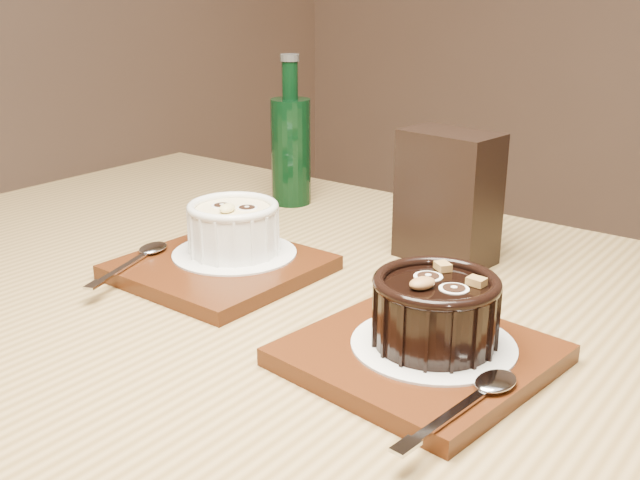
{
  "coord_description": "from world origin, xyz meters",
  "views": [
    {
      "loc": [
        0.21,
        -0.31,
        1.04
      ],
      "look_at": [
        -0.18,
        0.19,
        0.81
      ],
      "focal_mm": 42.0,
      "sensor_mm": 36.0,
      "label": 1
    }
  ],
  "objects_px": {
    "condiment_stand": "(448,197)",
    "green_bottle": "(291,147)",
    "tray_right": "(419,355)",
    "ramekin_dark": "(435,308)",
    "ramekin_white": "(233,226)",
    "table": "(306,404)",
    "tray_left": "(220,267)"
  },
  "relations": [
    {
      "from": "table",
      "to": "tray_left",
      "type": "xyz_separation_m",
      "value": [
        -0.13,
        0.03,
        0.1
      ]
    },
    {
      "from": "tray_left",
      "to": "ramekin_white",
      "type": "relative_size",
      "value": 1.9
    },
    {
      "from": "tray_left",
      "to": "green_bottle",
      "type": "height_order",
      "value": "green_bottle"
    },
    {
      "from": "tray_right",
      "to": "condiment_stand",
      "type": "xyz_separation_m",
      "value": [
        -0.1,
        0.22,
        0.06
      ]
    },
    {
      "from": "table",
      "to": "ramekin_dark",
      "type": "distance_m",
      "value": 0.19
    },
    {
      "from": "table",
      "to": "green_bottle",
      "type": "distance_m",
      "value": 0.4
    },
    {
      "from": "condiment_stand",
      "to": "ramekin_dark",
      "type": "bearing_deg",
      "value": -63.45
    },
    {
      "from": "table",
      "to": "ramekin_white",
      "type": "relative_size",
      "value": 12.72
    },
    {
      "from": "tray_right",
      "to": "green_bottle",
      "type": "height_order",
      "value": "green_bottle"
    },
    {
      "from": "ramekin_dark",
      "to": "green_bottle",
      "type": "xyz_separation_m",
      "value": [
        -0.38,
        0.28,
        0.03
      ]
    },
    {
      "from": "ramekin_white",
      "to": "ramekin_dark",
      "type": "xyz_separation_m",
      "value": [
        0.27,
        -0.06,
        0.0
      ]
    },
    {
      "from": "condiment_stand",
      "to": "tray_left",
      "type": "bearing_deg",
      "value": -131.78
    },
    {
      "from": "condiment_stand",
      "to": "green_bottle",
      "type": "bearing_deg",
      "value": 166.18
    },
    {
      "from": "ramekin_white",
      "to": "condiment_stand",
      "type": "bearing_deg",
      "value": 23.35
    },
    {
      "from": "ramekin_white",
      "to": "green_bottle",
      "type": "bearing_deg",
      "value": 95.49
    },
    {
      "from": "green_bottle",
      "to": "ramekin_white",
      "type": "bearing_deg",
      "value": -64.07
    },
    {
      "from": "ramekin_white",
      "to": "tray_right",
      "type": "relative_size",
      "value": 0.53
    },
    {
      "from": "tray_left",
      "to": "ramekin_white",
      "type": "xyz_separation_m",
      "value": [
        -0.0,
        0.02,
        0.04
      ]
    },
    {
      "from": "tray_right",
      "to": "ramekin_white",
      "type": "bearing_deg",
      "value": 166.26
    },
    {
      "from": "condiment_stand",
      "to": "green_bottle",
      "type": "distance_m",
      "value": 0.28
    },
    {
      "from": "ramekin_dark",
      "to": "ramekin_white",
      "type": "bearing_deg",
      "value": -172.62
    },
    {
      "from": "tray_right",
      "to": "condiment_stand",
      "type": "relative_size",
      "value": 1.29
    },
    {
      "from": "ramekin_white",
      "to": "condiment_stand",
      "type": "height_order",
      "value": "condiment_stand"
    },
    {
      "from": "tray_left",
      "to": "ramekin_dark",
      "type": "xyz_separation_m",
      "value": [
        0.27,
        -0.03,
        0.04
      ]
    },
    {
      "from": "tray_right",
      "to": "green_bottle",
      "type": "bearing_deg",
      "value": 142.18
    },
    {
      "from": "tray_right",
      "to": "ramekin_dark",
      "type": "relative_size",
      "value": 1.82
    },
    {
      "from": "tray_right",
      "to": "ramekin_dark",
      "type": "xyz_separation_m",
      "value": [
        0.01,
        0.01,
        0.04
      ]
    },
    {
      "from": "ramekin_white",
      "to": "table",
      "type": "bearing_deg",
      "value": -40.45
    },
    {
      "from": "condiment_stand",
      "to": "green_bottle",
      "type": "relative_size",
      "value": 0.71
    },
    {
      "from": "tray_right",
      "to": "condiment_stand",
      "type": "bearing_deg",
      "value": 114.03
    },
    {
      "from": "tray_left",
      "to": "tray_right",
      "type": "height_order",
      "value": "same"
    },
    {
      "from": "table",
      "to": "tray_right",
      "type": "bearing_deg",
      "value": -6.61
    }
  ]
}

